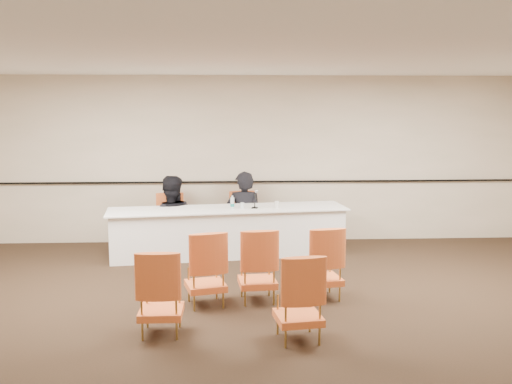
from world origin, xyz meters
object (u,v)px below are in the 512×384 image
aud_chair_front_right (322,262)px  coffee_cup (277,205)px  aud_chair_back_mid (298,297)px  panelist_main (244,221)px  aud_chair_front_left (205,268)px  panelist_second_chair (171,222)px  aud_chair_back_left (161,292)px  aud_chair_front_mid (257,265)px  panelist_main_chair (244,219)px  panel_table (228,232)px  panelist_second (171,226)px  microphone (255,199)px  water_bottle (232,202)px  drinking_glass (242,206)px

aud_chair_front_right → coffee_cup: bearing=89.7°
coffee_cup → aud_chair_back_mid: bearing=-91.4°
panelist_main → aud_chair_back_mid: size_ratio=1.88×
panelist_main → aud_chair_back_mid: panelist_main is taller
coffee_cup → aud_chair_front_left: aud_chair_front_left is taller
panelist_main → panelist_second_chair: bearing=10.9°
coffee_cup → aud_chair_front_right: size_ratio=0.12×
aud_chair_front_right → aud_chair_back_left: 2.20m
panelist_main → aud_chair_front_mid: (0.07, -2.94, 0.04)m
panelist_main_chair → aud_chair_back_left: same height
panel_table → panelist_second_chair: bearing=148.2°
aud_chair_front_right → aud_chair_back_left: bearing=-160.9°
panel_table → aud_chair_front_left: (-0.29, -2.44, 0.08)m
panelist_main → panelist_second: panelist_main is taller
panel_table → microphone: bearing=-12.0°
water_bottle → aud_chair_front_left: 2.45m
water_bottle → aud_chair_front_right: (1.12, -2.20, -0.42)m
panelist_main → aud_chair_front_mid: size_ratio=1.88×
panelist_second_chair → aud_chair_back_mid: 4.38m
water_bottle → aud_chair_front_right: bearing=-63.1°
aud_chair_back_left → aud_chair_front_mid: bearing=43.2°
microphone → aud_chair_back_mid: bearing=-72.6°
aud_chair_front_mid → aud_chair_back_mid: size_ratio=1.00×
panelist_main_chair → aud_chair_front_mid: (0.07, -2.94, 0.00)m
panelist_main → aud_chair_front_right: 3.01m
microphone → aud_chair_front_mid: (-0.08, -2.28, -0.46)m
panel_table → microphone: microphone is taller
microphone → aud_chair_back_left: bearing=-96.9°
drinking_glass → aud_chair_front_mid: aud_chair_front_mid is taller
panelist_second_chair → aud_chair_front_right: same height
microphone → panel_table: bearing=-172.2°
drinking_glass → aud_chair_front_right: (0.95, -2.22, -0.36)m
coffee_cup → aud_chair_front_mid: 2.37m
coffee_cup → aud_chair_front_left: 2.67m
coffee_cup → panelist_second: bearing=164.9°
water_bottle → coffee_cup: size_ratio=1.90×
panelist_second → aud_chair_front_left: panelist_second is taller
panelist_second → water_bottle: panelist_second is taller
aud_chair_front_left → coffee_cup: bearing=51.6°
aud_chair_back_left → aud_chair_back_mid: same height
drinking_glass → aud_chair_front_right: 2.45m
panel_table → aud_chair_front_right: bearing=-69.2°
panel_table → microphone: 0.70m
coffee_cup → panelist_main_chair: bearing=129.1°
water_bottle → aud_chair_back_mid: size_ratio=0.23×
panelist_main → drinking_glass: panelist_main is taller
panelist_main → aud_chair_front_right: size_ratio=1.88×
panelist_second → aud_chair_front_left: (0.70, -2.89, 0.07)m
aud_chair_front_right → water_bottle: bearing=106.9°
panelist_second → microphone: size_ratio=5.84×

